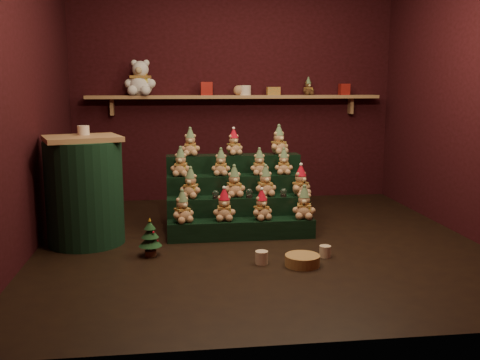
{
  "coord_description": "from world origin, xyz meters",
  "views": [
    {
      "loc": [
        -0.78,
        -4.74,
        1.44
      ],
      "look_at": [
        -0.15,
        0.25,
        0.55
      ],
      "focal_mm": 40.0,
      "sensor_mm": 36.0,
      "label": 1
    }
  ],
  "objects": [
    {
      "name": "teddy_2",
      "position": [
        0.05,
        0.14,
        0.32
      ],
      "size": [
        0.25,
        0.24,
        0.28
      ],
      "primitive_type": null,
      "rotation": [
        0.0,
        0.0,
        0.37
      ],
      "color": "tan",
      "rests_on": "riser_tier_front"
    },
    {
      "name": "teddy_6",
      "position": [
        0.12,
        0.37,
        0.51
      ],
      "size": [
        0.24,
        0.23,
        0.3
      ],
      "primitive_type": null,
      "rotation": [
        0.0,
        0.0,
        0.18
      ],
      "color": "tan",
      "rests_on": "riser_tier_midfront"
    },
    {
      "name": "teddy_1",
      "position": [
        -0.31,
        0.16,
        0.33
      ],
      "size": [
        0.23,
        0.21,
        0.3
      ],
      "primitive_type": null,
      "rotation": [
        0.0,
        0.0,
        -0.07
      ],
      "color": "tan",
      "rests_on": "riser_tier_front"
    },
    {
      "name": "mug_right",
      "position": [
        0.49,
        -0.51,
        0.05
      ],
      "size": [
        0.1,
        0.1,
        0.1
      ],
      "primitive_type": "cylinder",
      "color": "beige",
      "rests_on": "ground"
    },
    {
      "name": "teddy_13",
      "position": [
        -0.14,
        0.8,
        0.85
      ],
      "size": [
        0.24,
        0.23,
        0.27
      ],
      "primitive_type": null,
      "rotation": [
        0.0,
        0.0,
        0.41
      ],
      "color": "tan",
      "rests_on": "riser_tier_back"
    },
    {
      "name": "snow_globe_a",
      "position": [
        -0.38,
        0.3,
        0.4
      ],
      "size": [
        0.06,
        0.06,
        0.08
      ],
      "color": "black",
      "rests_on": "riser_tier_midfront"
    },
    {
      "name": "teddy_14",
      "position": [
        0.34,
        0.82,
        0.87
      ],
      "size": [
        0.27,
        0.27,
        0.3
      ],
      "primitive_type": null,
      "rotation": [
        0.0,
        0.0,
        0.46
      ],
      "color": "tan",
      "rests_on": "riser_tier_back"
    },
    {
      "name": "wicker_basket",
      "position": [
        0.24,
        -0.7,
        0.04
      ],
      "size": [
        0.37,
        0.37,
        0.09
      ],
      "primitive_type": "cylinder",
      "rotation": [
        0.0,
        0.0,
        0.41
      ],
      "color": "#9F7740",
      "rests_on": "ground"
    },
    {
      "name": "riser_tier_midfront",
      "position": [
        -0.15,
        0.36,
        0.18
      ],
      "size": [
        1.4,
        0.22,
        0.36
      ],
      "primitive_type": "cube",
      "color": "black",
      "rests_on": "ground"
    },
    {
      "name": "riser_tier_front",
      "position": [
        -0.15,
        0.14,
        0.09
      ],
      "size": [
        1.4,
        0.22,
        0.18
      ],
      "primitive_type": "cube",
      "color": "black",
      "rests_on": "ground"
    },
    {
      "name": "gift_tin_red_a",
      "position": [
        -0.36,
        1.85,
        1.4
      ],
      "size": [
        0.14,
        0.14,
        0.16
      ],
      "primitive_type": "cube",
      "color": "#A21F18",
      "rests_on": "back_shelf"
    },
    {
      "name": "riser_tier_midback",
      "position": [
        -0.15,
        0.58,
        0.27
      ],
      "size": [
        1.4,
        0.22,
        0.54
      ],
      "primitive_type": "cube",
      "color": "black",
      "rests_on": "ground"
    },
    {
      "name": "side_table",
      "position": [
        -1.58,
        0.17,
        0.49
      ],
      "size": [
        0.79,
        0.72,
        0.99
      ],
      "rotation": [
        0.0,
        0.0,
        0.32
      ],
      "color": "#A47952",
      "rests_on": "ground"
    },
    {
      "name": "back_shelf",
      "position": [
        0.0,
        1.87,
        1.29
      ],
      "size": [
        3.6,
        0.26,
        0.24
      ],
      "color": "#A47952",
      "rests_on": "ground"
    },
    {
      "name": "teddy_9",
      "position": [
        -0.3,
        0.59,
        0.67
      ],
      "size": [
        0.22,
        0.2,
        0.27
      ],
      "primitive_type": null,
      "rotation": [
        0.0,
        0.0,
        -0.16
      ],
      "color": "tan",
      "rests_on": "riser_tier_midback"
    },
    {
      "name": "gift_tin_cream",
      "position": [
        0.12,
        1.85,
        1.38
      ],
      "size": [
        0.14,
        0.14,
        0.12
      ],
      "primitive_type": "cylinder",
      "color": "beige",
      "rests_on": "back_shelf"
    },
    {
      "name": "left_wall",
      "position": [
        -2.05,
        0.0,
        1.4
      ],
      "size": [
        0.1,
        4.0,
        2.8
      ],
      "primitive_type": "cube",
      "color": "black",
      "rests_on": "ground"
    },
    {
      "name": "shelf_plush_ball",
      "position": [
        0.03,
        1.85,
        1.38
      ],
      "size": [
        0.12,
        0.12,
        0.12
      ],
      "primitive_type": "sphere",
      "color": "tan",
      "rests_on": "back_shelf"
    },
    {
      "name": "right_wall",
      "position": [
        2.05,
        0.0,
        1.4
      ],
      "size": [
        0.1,
        4.0,
        2.8
      ],
      "primitive_type": "cube",
      "color": "black",
      "rests_on": "ground"
    },
    {
      "name": "front_wall",
      "position": [
        0.0,
        -2.05,
        1.4
      ],
      "size": [
        4.0,
        0.1,
        2.8
      ],
      "primitive_type": "cube",
      "color": "black",
      "rests_on": "ground"
    },
    {
      "name": "teddy_5",
      "position": [
        -0.19,
        0.38,
        0.51
      ],
      "size": [
        0.24,
        0.22,
        0.3
      ],
      "primitive_type": null,
      "rotation": [
        0.0,
        0.0,
        0.14
      ],
      "color": "tan",
      "rests_on": "riser_tier_midfront"
    },
    {
      "name": "riser_tier_back",
      "position": [
        -0.15,
        0.8,
        0.36
      ],
      "size": [
        1.4,
        0.22,
        0.72
      ],
      "primitive_type": "cube",
      "color": "black",
      "rests_on": "ground"
    },
    {
      "name": "mug_left",
      "position": [
        -0.08,
        -0.61,
        0.05
      ],
      "size": [
        0.11,
        0.11,
        0.11
      ],
      "primitive_type": "cylinder",
      "color": "beige",
      "rests_on": "ground"
    },
    {
      "name": "gift_tin_red_b",
      "position": [
        1.38,
        1.85,
        1.39
      ],
      "size": [
        0.12,
        0.12,
        0.14
      ],
      "primitive_type": "cube",
      "color": "#A21F18",
      "rests_on": "back_shelf"
    },
    {
      "name": "teddy_4",
      "position": [
        -0.61,
        0.38,
        0.51
      ],
      "size": [
        0.26,
        0.25,
        0.29
      ],
      "primitive_type": null,
      "rotation": [
        0.0,
        0.0,
        -0.35
      ],
      "color": "tan",
      "rests_on": "riser_tier_midfront"
    },
    {
      "name": "teddy_10",
      "position": [
        0.09,
        0.57,
        0.67
      ],
      "size": [
        0.19,
        0.17,
        0.26
      ],
      "primitive_type": null,
      "rotation": [
        0.0,
        0.0,
        -0.0
      ],
      "color": "tan",
      "rests_on": "riser_tier_midback"
    },
    {
      "name": "white_bear",
      "position": [
        -1.14,
        1.84,
        1.58
      ],
      "size": [
        0.43,
        0.4,
        0.53
      ],
      "primitive_type": null,
      "rotation": [
        0.0,
        0.0,
        -0.19
      ],
      "color": "white",
      "rests_on": "back_shelf"
    },
    {
      "name": "mini_christmas_tree",
      "position": [
        -0.99,
        -0.29,
        0.16
      ],
      "size": [
        0.2,
        0.2,
        0.34
      ],
      "rotation": [
        0.0,
        0.0,
        0.21
      ],
      "color": "#4D2D1B",
      "rests_on": "ground"
    },
    {
      "name": "teddy_12",
      "position": [
        -0.6,
        0.8,
        0.86
      ],
      "size": [
        0.21,
        0.19,
        0.28
      ],
      "primitive_type": null,
      "rotation": [
        0.0,
        0.0,
        -0.05
      ],
      "color": "tan",
      "rests_on": "riser_tier_back"
    },
    {
      "name": "scarf_gift_box",
      "position": [
        0.47,
        1.85,
        1.37
      ],
      "size": [
        0.16,
        0.1,
        0.1
      ],
      "primitive_type": "cube",
      "color": "orange",
      "rests_on": "back_shelf"
    },
    {
      "name": "teddy_7",
      "position": [
        0.47,
        0.35,
        0.51
      ],
      "size": [
        0.28,
        0.27,
        0.3
      ],
      "primitive_type": null,
      "rotation": [
        0.0,
        0.0,
        0.55
      ],
      "color": "tan",
      "rests_on": "riser_tier_midfront"
    },
    {
      "name": "teddy_3",
      "position": [
        0.46,
        0.13,
        0.33
      ],
      "size": [
        0.26,
        0.24,
        0.31
      ],
      "primitive_type": null,
      "rotation": [
        0.0,
        0.0,
        -0.23
      ],
      "color": "tan",
      "rests_on": "riser_tier_front"
    },
    {
      "name": "snow_globe_b",
      "position": [
        -0.05,
        0.3,
        0.41
      ],
      "size": [
        0.07,
        0.07,
        0.09
      ],
      "color": "black",
      "rests_on": "riser_tier_midfront"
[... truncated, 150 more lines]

